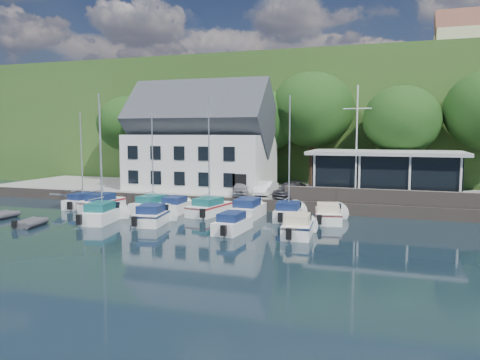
% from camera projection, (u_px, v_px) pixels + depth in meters
% --- Properties ---
extents(ground, '(180.00, 180.00, 0.00)m').
position_uv_depth(ground, '(200.00, 237.00, 30.33)').
color(ground, black).
rests_on(ground, ground).
extents(quay, '(60.00, 13.00, 1.00)m').
position_uv_depth(quay, '(270.00, 195.00, 46.78)').
color(quay, gray).
rests_on(quay, ground).
extents(quay_face, '(60.00, 0.30, 1.00)m').
position_uv_depth(quay_face, '(250.00, 204.00, 40.65)').
color(quay_face, '#5A4F48').
rests_on(quay_face, ground).
extents(hillside, '(160.00, 75.00, 16.00)m').
position_uv_depth(hillside, '(331.00, 126.00, 88.00)').
color(hillside, '#2E511E').
rests_on(hillside, ground).
extents(field_patch, '(50.00, 30.00, 0.30)m').
position_uv_depth(field_patch, '(378.00, 84.00, 92.18)').
color(field_patch, '#5E6934').
rests_on(field_patch, hillside).
extents(farmhouse, '(10.40, 7.00, 8.20)m').
position_uv_depth(farmhouse, '(471.00, 43.00, 70.38)').
color(farmhouse, beige).
rests_on(farmhouse, hillside).
extents(harbor_building, '(14.40, 8.20, 8.70)m').
position_uv_depth(harbor_building, '(201.00, 146.00, 47.56)').
color(harbor_building, silver).
rests_on(harbor_building, quay).
extents(club_pavilion, '(13.20, 7.20, 4.10)m').
position_uv_depth(club_pavilion, '(385.00, 174.00, 41.64)').
color(club_pavilion, black).
rests_on(club_pavilion, quay).
extents(seawall, '(18.00, 0.50, 1.20)m').
position_uv_depth(seawall, '(396.00, 197.00, 37.13)').
color(seawall, '#5A4F48').
rests_on(seawall, quay).
extents(gangway, '(1.20, 6.00, 1.40)m').
position_uv_depth(gangway, '(77.00, 204.00, 44.03)').
color(gangway, silver).
rests_on(gangway, ground).
extents(car_silver, '(2.62, 4.02, 1.27)m').
position_uv_depth(car_silver, '(240.00, 189.00, 42.60)').
color(car_silver, '#A6A6AB').
rests_on(car_silver, quay).
extents(car_white, '(1.53, 3.97, 1.29)m').
position_uv_depth(car_white, '(266.00, 188.00, 43.11)').
color(car_white, white).
rests_on(car_white, quay).
extents(car_dgrey, '(2.71, 4.79, 1.31)m').
position_uv_depth(car_dgrey, '(290.00, 190.00, 41.55)').
color(car_dgrey, '#343338').
rests_on(car_dgrey, quay).
extents(car_blue, '(1.95, 3.99, 1.31)m').
position_uv_depth(car_blue, '(319.00, 191.00, 41.05)').
color(car_blue, '#2F5492').
rests_on(car_blue, quay).
extents(flagpole, '(2.31, 0.20, 9.64)m').
position_uv_depth(flagpole, '(357.00, 144.00, 38.99)').
color(flagpole, silver).
rests_on(flagpole, quay).
extents(tree_0, '(7.35, 7.35, 10.05)m').
position_uv_depth(tree_0, '(128.00, 138.00, 56.27)').
color(tree_0, '#14350F').
rests_on(tree_0, quay).
extents(tree_1, '(6.43, 6.43, 8.79)m').
position_uv_depth(tree_1, '(172.00, 144.00, 54.84)').
color(tree_1, '#14350F').
rests_on(tree_1, quay).
extents(tree_2, '(7.60, 7.60, 10.38)m').
position_uv_depth(tree_2, '(264.00, 137.00, 51.16)').
color(tree_2, '#14350F').
rests_on(tree_2, quay).
extents(tree_3, '(8.89, 8.89, 12.15)m').
position_uv_depth(tree_3, '(312.00, 129.00, 49.96)').
color(tree_3, '#14350F').
rests_on(tree_3, quay).
extents(tree_4, '(7.58, 7.58, 10.36)m').
position_uv_depth(tree_4, '(401.00, 138.00, 46.26)').
color(tree_4, '#14350F').
rests_on(tree_4, quay).
extents(boat_r1_0, '(2.20, 5.55, 8.31)m').
position_uv_depth(boat_r1_0, '(82.00, 162.00, 41.56)').
color(boat_r1_0, white).
rests_on(boat_r1_0, ground).
extents(boat_r1_1, '(2.61, 6.32, 8.84)m').
position_uv_depth(boat_r1_1, '(101.00, 159.00, 40.51)').
color(boat_r1_1, white).
rests_on(boat_r1_1, ground).
extents(boat_r1_2, '(3.07, 6.45, 8.76)m').
position_uv_depth(boat_r1_2, '(153.00, 161.00, 39.45)').
color(boat_r1_2, white).
rests_on(boat_r1_2, ground).
extents(boat_r1_3, '(2.01, 5.42, 1.40)m').
position_uv_depth(boat_r1_3, '(176.00, 204.00, 39.34)').
color(boat_r1_3, white).
rests_on(boat_r1_3, ground).
extents(boat_r1_4, '(3.17, 6.61, 8.79)m').
position_uv_depth(boat_r1_4, '(209.00, 161.00, 38.02)').
color(boat_r1_4, white).
rests_on(boat_r1_4, ground).
extents(boat_r1_5, '(2.11, 6.14, 1.56)m').
position_uv_depth(boat_r1_5, '(248.00, 208.00, 37.11)').
color(boat_r1_5, white).
rests_on(boat_r1_5, ground).
extents(boat_r1_6, '(2.59, 5.45, 8.76)m').
position_uv_depth(boat_r1_6, '(289.00, 163.00, 35.73)').
color(boat_r1_6, white).
rests_on(boat_r1_6, ground).
extents(boat_r1_7, '(2.96, 5.71, 1.43)m').
position_uv_depth(boat_r1_7, '(328.00, 213.00, 35.25)').
color(boat_r1_7, white).
rests_on(boat_r1_7, ground).
extents(boat_r2_1, '(2.90, 6.20, 9.30)m').
position_uv_depth(boat_r2_1, '(101.00, 161.00, 34.89)').
color(boat_r2_1, white).
rests_on(boat_r2_1, ground).
extents(boat_r2_2, '(2.85, 5.52, 1.46)m').
position_uv_depth(boat_r2_2, '(152.00, 214.00, 34.53)').
color(boat_r2_2, white).
rests_on(boat_r2_2, ground).
extents(boat_r2_3, '(2.06, 5.55, 1.38)m').
position_uv_depth(boat_r2_3, '(233.00, 222.00, 31.81)').
color(boat_r2_3, white).
rests_on(boat_r2_3, ground).
extents(boat_r2_4, '(2.39, 5.24, 1.48)m').
position_uv_depth(boat_r2_4, '(298.00, 225.00, 30.46)').
color(boat_r2_4, white).
rests_on(boat_r2_4, ground).
extents(dinghy_1, '(2.06, 2.95, 0.63)m').
position_uv_depth(dinghy_1, '(30.00, 222.00, 33.69)').
color(dinghy_1, '#37363A').
rests_on(dinghy_1, ground).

